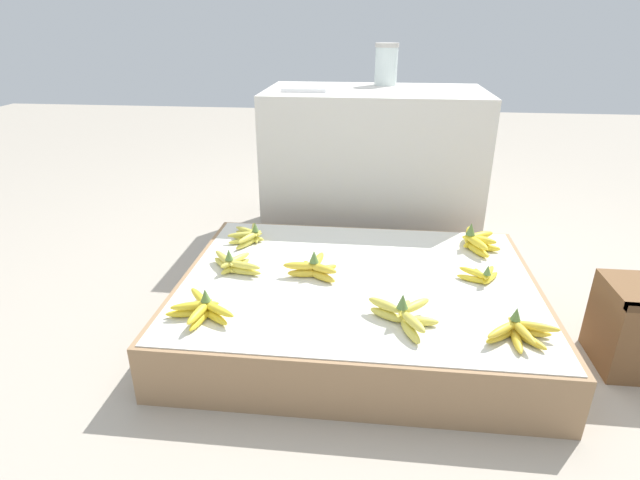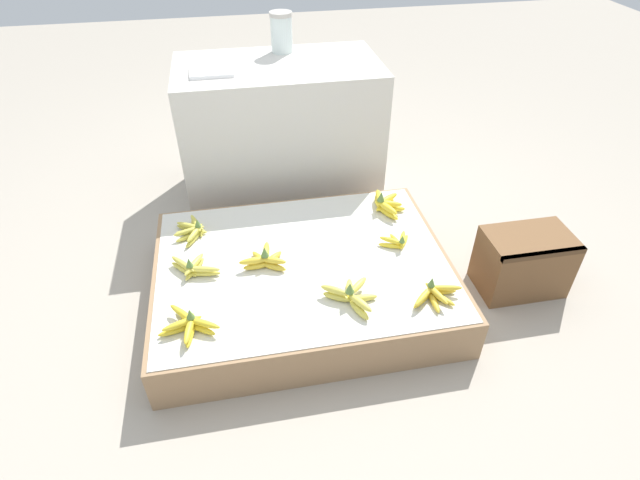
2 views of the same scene
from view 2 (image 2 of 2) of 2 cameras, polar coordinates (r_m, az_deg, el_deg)
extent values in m
plane|color=#A89E8E|center=(2.35, -1.90, -6.32)|extent=(10.00, 10.00, 0.00)
cube|color=#997551|center=(2.28, -1.95, -4.49)|extent=(1.30, 1.00, 0.20)
cube|color=silver|center=(2.21, -2.01, -2.52)|extent=(1.26, 0.97, 0.00)
cube|color=beige|center=(2.90, -4.49, 12.32)|extent=(1.08, 0.60, 0.76)
cube|color=brown|center=(2.48, 22.19, -2.34)|extent=(0.39, 0.25, 0.30)
cube|color=#4E3520|center=(2.33, 24.24, -1.54)|extent=(0.39, 0.02, 0.02)
ellipsoid|color=yellow|center=(2.01, -14.92, -8.75)|extent=(0.10, 0.14, 0.03)
ellipsoid|color=yellow|center=(1.98, -15.91, -9.79)|extent=(0.15, 0.06, 0.03)
ellipsoid|color=yellow|center=(1.96, -14.55, -10.15)|extent=(0.05, 0.15, 0.03)
ellipsoid|color=yellow|center=(1.97, -13.67, -9.69)|extent=(0.14, 0.11, 0.03)
ellipsoid|color=yellow|center=(1.99, -15.36, -8.17)|extent=(0.12, 0.13, 0.03)
ellipsoid|color=yellow|center=(1.96, -15.49, -9.16)|extent=(0.15, 0.07, 0.03)
ellipsoid|color=yellow|center=(1.94, -14.71, -9.73)|extent=(0.05, 0.15, 0.03)
ellipsoid|color=yellow|center=(1.94, -13.34, -9.19)|extent=(0.15, 0.10, 0.03)
cone|color=#5B7F3D|center=(1.94, -14.64, -8.14)|extent=(0.03, 0.03, 0.04)
ellipsoid|color=#DBCC4C|center=(1.98, 4.49, -7.98)|extent=(0.07, 0.12, 0.03)
ellipsoid|color=#DBCC4C|center=(2.02, 4.89, -6.63)|extent=(0.12, 0.03, 0.03)
ellipsoid|color=#DBCC4C|center=(2.06, 3.37, -5.62)|extent=(0.06, 0.12, 0.03)
ellipsoid|color=#DBCC4C|center=(2.02, 1.99, -6.52)|extent=(0.12, 0.09, 0.03)
ellipsoid|color=#DBCC4C|center=(1.96, 4.65, -7.18)|extent=(0.09, 0.12, 0.03)
ellipsoid|color=#DBCC4C|center=(2.03, 4.34, -5.25)|extent=(0.11, 0.10, 0.03)
ellipsoid|color=#DBCC4C|center=(2.01, 1.71, -5.76)|extent=(0.12, 0.09, 0.03)
cone|color=#5B7F3D|center=(1.97, 3.44, -5.44)|extent=(0.04, 0.04, 0.05)
ellipsoid|color=gold|center=(2.06, 11.73, -6.58)|extent=(0.12, 0.10, 0.03)
ellipsoid|color=gold|center=(2.06, 12.83, -6.74)|extent=(0.03, 0.14, 0.03)
ellipsoid|color=gold|center=(2.08, 13.52, -6.40)|extent=(0.11, 0.12, 0.03)
ellipsoid|color=gold|center=(2.10, 13.50, -5.77)|extent=(0.14, 0.04, 0.03)
ellipsoid|color=gold|center=(2.04, 11.79, -6.26)|extent=(0.12, 0.11, 0.03)
ellipsoid|color=gold|center=(2.06, 13.16, -5.95)|extent=(0.07, 0.14, 0.03)
ellipsoid|color=gold|center=(2.09, 14.11, -5.32)|extent=(0.14, 0.05, 0.03)
cone|color=#5B7F3D|center=(2.05, 12.66, -4.68)|extent=(0.03, 0.03, 0.04)
ellipsoid|color=#DBCC4C|center=(2.19, -13.24, -3.72)|extent=(0.15, 0.05, 0.03)
ellipsoid|color=#DBCC4C|center=(2.21, -14.12, -3.23)|extent=(0.10, 0.14, 0.03)
ellipsoid|color=#DBCC4C|center=(2.22, -15.27, -3.26)|extent=(0.12, 0.13, 0.03)
ellipsoid|color=#DBCC4C|center=(2.17, -13.30, -3.26)|extent=(0.15, 0.06, 0.03)
ellipsoid|color=#DBCC4C|center=(2.20, -14.19, -2.70)|extent=(0.10, 0.14, 0.03)
ellipsoid|color=#DBCC4C|center=(2.21, -15.40, -2.65)|extent=(0.12, 0.13, 0.03)
cone|color=#5B7F3D|center=(2.16, -14.75, -2.53)|extent=(0.03, 0.03, 0.04)
ellipsoid|color=gold|center=(2.17, -5.42, -2.99)|extent=(0.12, 0.09, 0.03)
ellipsoid|color=gold|center=(2.20, -5.51, -2.19)|extent=(0.11, 0.11, 0.03)
ellipsoid|color=gold|center=(2.21, -6.82, -2.19)|extent=(0.08, 0.13, 0.03)
ellipsoid|color=gold|center=(2.18, -7.12, -2.93)|extent=(0.13, 0.04, 0.03)
ellipsoid|color=gold|center=(2.15, -5.51, -2.30)|extent=(0.13, 0.08, 0.03)
ellipsoid|color=gold|center=(2.20, -6.18, -1.29)|extent=(0.05, 0.13, 0.03)
ellipsoid|color=gold|center=(2.16, -7.59, -2.37)|extent=(0.13, 0.03, 0.03)
cone|color=#5B7F3D|center=(2.14, -6.34, -1.41)|extent=(0.04, 0.04, 0.05)
ellipsoid|color=yellow|center=(2.32, 9.54, -0.23)|extent=(0.08, 0.11, 0.02)
ellipsoid|color=yellow|center=(2.32, 8.69, -0.13)|extent=(0.04, 0.12, 0.02)
ellipsoid|color=yellow|center=(2.29, 8.10, -0.65)|extent=(0.11, 0.06, 0.02)
ellipsoid|color=yellow|center=(2.31, 9.40, 0.18)|extent=(0.07, 0.11, 0.02)
ellipsoid|color=yellow|center=(2.29, 8.16, -0.06)|extent=(0.11, 0.08, 0.02)
cone|color=#5B7F3D|center=(2.26, 9.38, 0.20)|extent=(0.03, 0.03, 0.04)
ellipsoid|color=gold|center=(2.45, -13.90, 1.31)|extent=(0.07, 0.15, 0.02)
ellipsoid|color=gold|center=(2.45, -14.69, 1.19)|extent=(0.13, 0.10, 0.02)
ellipsoid|color=gold|center=(2.43, -14.47, 0.85)|extent=(0.15, 0.05, 0.02)
ellipsoid|color=gold|center=(2.41, -14.59, 0.47)|extent=(0.14, 0.09, 0.02)
ellipsoid|color=gold|center=(2.39, -14.19, 0.19)|extent=(0.09, 0.14, 0.02)
ellipsoid|color=gold|center=(2.44, -14.03, 1.89)|extent=(0.07, 0.15, 0.02)
ellipsoid|color=gold|center=(2.43, -14.63, 1.56)|extent=(0.14, 0.10, 0.02)
ellipsoid|color=gold|center=(2.40, -14.75, 1.02)|extent=(0.15, 0.07, 0.02)
ellipsoid|color=gold|center=(2.38, -14.12, 0.81)|extent=(0.09, 0.14, 0.02)
cone|color=#5B7F3D|center=(2.39, -13.83, 1.93)|extent=(0.03, 0.03, 0.04)
ellipsoid|color=yellow|center=(2.49, 7.75, 3.07)|extent=(0.09, 0.13, 0.03)
ellipsoid|color=yellow|center=(2.53, 8.16, 3.58)|extent=(0.14, 0.06, 0.03)
ellipsoid|color=yellow|center=(2.55, 7.44, 3.98)|extent=(0.13, 0.10, 0.03)
ellipsoid|color=yellow|center=(2.56, 6.69, 4.28)|extent=(0.05, 0.14, 0.03)
ellipsoid|color=yellow|center=(2.48, 7.69, 3.70)|extent=(0.09, 0.14, 0.03)
ellipsoid|color=yellow|center=(2.50, 7.80, 4.14)|extent=(0.14, 0.07, 0.03)
ellipsoid|color=yellow|center=(2.54, 7.75, 4.68)|extent=(0.13, 0.10, 0.03)
ellipsoid|color=yellow|center=(2.54, 6.78, 4.85)|extent=(0.05, 0.14, 0.03)
cone|color=#5B7F3D|center=(2.48, 7.00, 4.99)|extent=(0.04, 0.04, 0.05)
cylinder|color=silver|center=(2.91, -4.42, 22.39)|extent=(0.12, 0.12, 0.19)
cylinder|color=#B7B2A8|center=(2.88, -4.53, 24.37)|extent=(0.12, 0.12, 0.02)
cube|color=white|center=(2.68, -12.27, 18.41)|extent=(0.21, 0.19, 0.02)
camera|label=1|loc=(0.63, 31.62, -38.67)|focal=28.00mm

